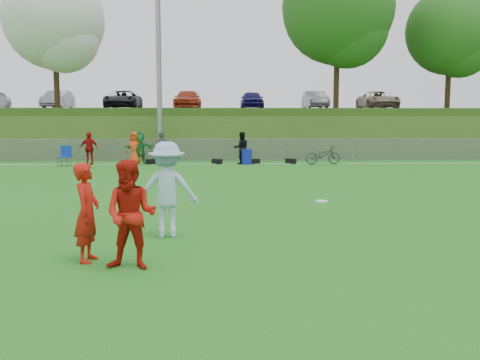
{
  "coord_description": "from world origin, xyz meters",
  "views": [
    {
      "loc": [
        0.32,
        -10.19,
        2.41
      ],
      "look_at": [
        0.77,
        0.5,
        1.17
      ],
      "focal_mm": 40.0,
      "sensor_mm": 36.0,
      "label": 1
    }
  ],
  "objects": [
    {
      "name": "berm",
      "position": [
        0.0,
        31.0,
        1.5
      ],
      "size": [
        120.0,
        18.0,
        3.0
      ],
      "primitive_type": "cube",
      "color": "#2B4C15",
      "rests_on": "ground"
    },
    {
      "name": "ground",
      "position": [
        0.0,
        0.0,
        0.0
      ],
      "size": [
        120.0,
        120.0,
        0.0
      ],
      "primitive_type": "plane",
      "color": "#1E6916",
      "rests_on": "ground"
    },
    {
      "name": "player_blue",
      "position": [
        -0.71,
        0.56,
        0.97
      ],
      "size": [
        1.29,
        0.79,
        1.95
      ],
      "primitive_type": "imported",
      "rotation": [
        0.0,
        0.0,
        3.19
      ],
      "color": "#A5CBE5",
      "rests_on": "ground"
    },
    {
      "name": "tree_green_far",
      "position": [
        16.16,
        25.92,
        7.96
      ],
      "size": [
        5.88,
        5.88,
        8.19
      ],
      "color": "black",
      "rests_on": "berm"
    },
    {
      "name": "player_red_center",
      "position": [
        -1.06,
        -1.75,
        0.88
      ],
      "size": [
        0.95,
        0.8,
        1.76
      ],
      "primitive_type": "imported",
      "rotation": [
        0.0,
        0.0,
        -0.16
      ],
      "color": "red",
      "rests_on": "ground"
    },
    {
      "name": "recycling_bin",
      "position": [
        1.84,
        17.76,
        0.4
      ],
      "size": [
        0.7,
        0.7,
        0.8
      ],
      "primitive_type": "cylinder",
      "rotation": [
        0.0,
        0.0,
        -0.38
      ],
      "color": "#0F1DA8",
      "rests_on": "ground"
    },
    {
      "name": "player_red_left",
      "position": [
        -1.88,
        -1.26,
        0.84
      ],
      "size": [
        0.45,
        0.64,
        1.68
      ],
      "primitive_type": "imported",
      "rotation": [
        0.0,
        0.0,
        1.49
      ],
      "color": "#BA170C",
      "rests_on": "ground"
    },
    {
      "name": "gear_bags",
      "position": [
        0.9,
        18.1,
        0.13
      ],
      "size": [
        8.01,
        0.58,
        0.26
      ],
      "color": "black",
      "rests_on": "ground"
    },
    {
      "name": "sideline_far",
      "position": [
        0.0,
        18.0,
        0.01
      ],
      "size": [
        60.0,
        0.1,
        0.01
      ],
      "primitive_type": "cube",
      "color": "white",
      "rests_on": "ground"
    },
    {
      "name": "fence",
      "position": [
        0.0,
        20.0,
        0.65
      ],
      "size": [
        58.0,
        0.06,
        1.3
      ],
      "color": "gray",
      "rests_on": "ground"
    },
    {
      "name": "frisbee",
      "position": [
        2.37,
        0.17,
        0.78
      ],
      "size": [
        0.25,
        0.25,
        0.02
      ],
      "color": "silver",
      "rests_on": "ground"
    },
    {
      "name": "light_pole",
      "position": [
        -3.0,
        20.8,
        6.71
      ],
      "size": [
        1.2,
        0.4,
        12.15
      ],
      "color": "gray",
      "rests_on": "ground"
    },
    {
      "name": "car_row",
      "position": [
        -1.17,
        32.0,
        3.82
      ],
      "size": [
        32.04,
        5.18,
        1.44
      ],
      "color": "silver",
      "rests_on": "parking_lot"
    },
    {
      "name": "tree_white_flowering",
      "position": [
        -9.84,
        24.92,
        8.32
      ],
      "size": [
        6.3,
        6.3,
        8.78
      ],
      "color": "black",
      "rests_on": "berm"
    },
    {
      "name": "parking_lot",
      "position": [
        0.0,
        33.0,
        3.05
      ],
      "size": [
        120.0,
        12.0,
        0.1
      ],
      "primitive_type": "cube",
      "color": "black",
      "rests_on": "berm"
    },
    {
      "name": "tree_green_near",
      "position": [
        8.16,
        24.42,
        9.03
      ],
      "size": [
        7.14,
        7.14,
        9.95
      ],
      "color": "black",
      "rests_on": "berm"
    },
    {
      "name": "spectator_row",
      "position": [
        -2.98,
        18.0,
        0.85
      ],
      "size": [
        8.95,
        0.76,
        1.69
      ],
      "color": "#AB0E0B",
      "rests_on": "ground"
    },
    {
      "name": "bicycle",
      "position": [
        5.83,
        17.56,
        0.5
      ],
      "size": [
        1.98,
        0.99,
        0.99
      ],
      "primitive_type": "imported",
      "rotation": [
        0.0,
        0.0,
        1.75
      ],
      "color": "#2D2E30",
      "rests_on": "ground"
    },
    {
      "name": "camp_chair",
      "position": [
        -7.46,
        17.23,
        0.3
      ],
      "size": [
        0.62,
        0.63,
        1.02
      ],
      "rotation": [
        0.0,
        0.0,
        -0.09
      ],
      "color": "#0E3598",
      "rests_on": "ground"
    }
  ]
}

